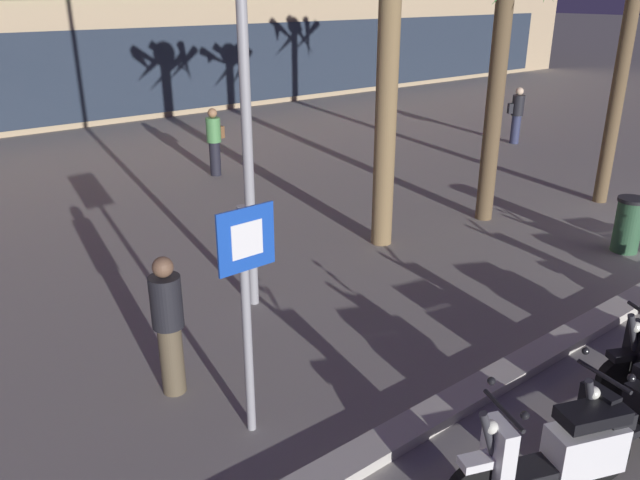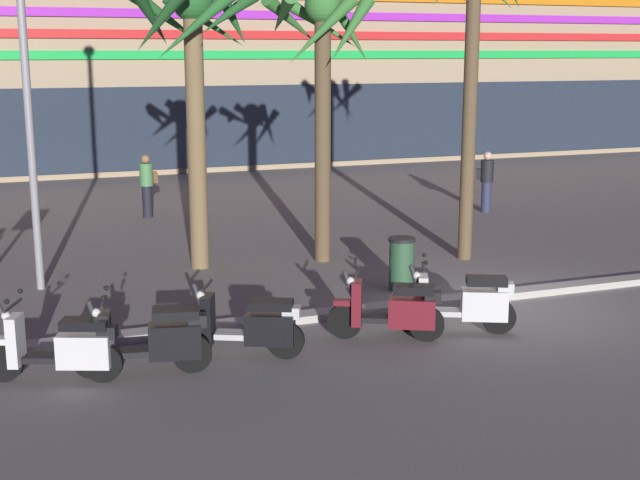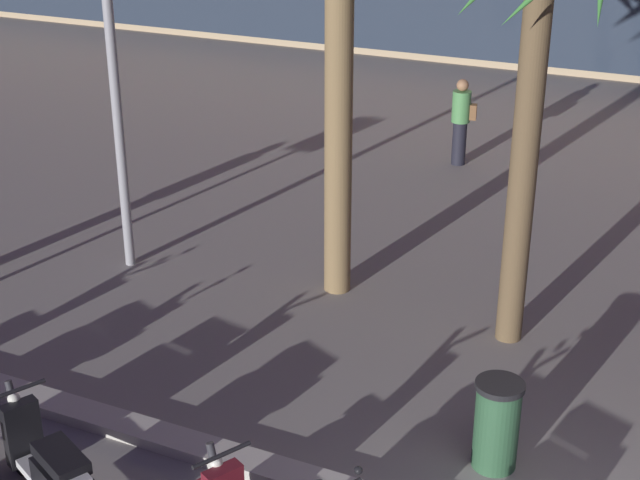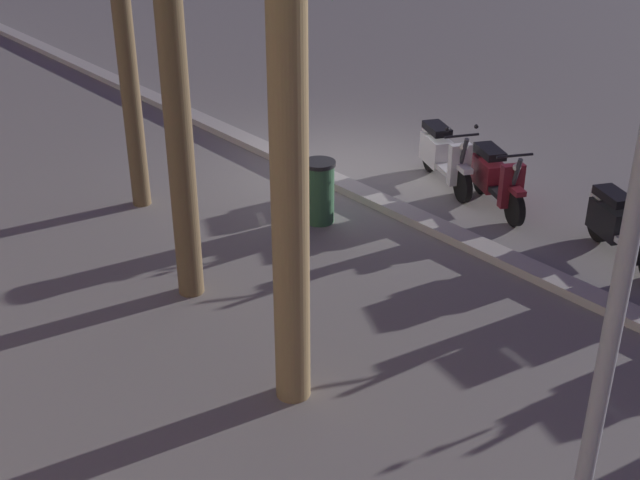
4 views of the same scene
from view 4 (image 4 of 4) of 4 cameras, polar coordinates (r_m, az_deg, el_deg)
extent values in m
plane|color=gray|center=(14.06, 1.68, 4.79)|extent=(200.00, 200.00, 0.00)
cube|color=#BCB7AD|center=(13.74, 0.13, 4.52)|extent=(60.00, 0.36, 0.12)
cylinder|color=black|center=(12.24, 18.78, 1.08)|extent=(0.51, 0.31, 0.52)
cube|color=silver|center=(11.72, 20.54, -0.08)|extent=(0.66, 0.51, 0.08)
cube|color=black|center=(12.01, 19.44, 1.33)|extent=(0.75, 0.58, 0.43)
cube|color=black|center=(11.89, 19.64, 2.88)|extent=(0.67, 0.53, 0.12)
cube|color=silver|center=(12.14, 18.87, 2.98)|extent=(0.30, 0.28, 0.16)
cylinder|color=black|center=(12.37, 13.30, 2.11)|extent=(0.51, 0.32, 0.52)
cylinder|color=black|center=(13.36, 11.11, 4.25)|extent=(0.51, 0.32, 0.52)
cube|color=black|center=(12.80, 12.28, 3.38)|extent=(0.66, 0.52, 0.08)
cube|color=maroon|center=(13.11, 11.56, 4.56)|extent=(0.75, 0.59, 0.44)
cube|color=black|center=(13.00, 11.66, 6.01)|extent=(0.67, 0.54, 0.12)
cube|color=maroon|center=(12.40, 13.09, 3.67)|extent=(0.28, 0.37, 0.66)
cube|color=maroon|center=(12.25, 13.45, 3.34)|extent=(0.36, 0.29, 0.08)
cylinder|color=#333338|center=(12.28, 13.32, 4.17)|extent=(0.28, 0.19, 0.69)
cylinder|color=black|center=(12.23, 13.32, 5.69)|extent=(0.29, 0.52, 0.04)
sphere|color=white|center=(12.19, 13.45, 4.91)|extent=(0.12, 0.12, 0.12)
cube|color=black|center=(13.28, 11.14, 6.04)|extent=(0.30, 0.29, 0.16)
cylinder|color=black|center=(13.00, 9.84, 3.70)|extent=(0.51, 0.31, 0.52)
cylinder|color=black|center=(14.11, 7.64, 5.76)|extent=(0.51, 0.31, 0.52)
cube|color=silver|center=(13.48, 8.80, 4.93)|extent=(0.66, 0.50, 0.08)
cube|color=white|center=(13.85, 8.03, 6.17)|extent=(0.75, 0.57, 0.46)
cube|color=black|center=(13.75, 8.10, 7.63)|extent=(0.67, 0.52, 0.12)
cube|color=white|center=(13.04, 9.62, 5.17)|extent=(0.27, 0.37, 0.66)
cube|color=white|center=(12.89, 9.94, 4.88)|extent=(0.36, 0.28, 0.08)
cylinder|color=#333338|center=(12.92, 9.81, 5.66)|extent=(0.29, 0.18, 0.69)
cylinder|color=black|center=(12.87, 9.78, 7.11)|extent=(0.27, 0.53, 0.04)
sphere|color=white|center=(12.83, 9.91, 6.38)|extent=(0.12, 0.12, 0.12)
cube|color=silver|center=(14.02, 7.63, 7.62)|extent=(0.30, 0.28, 0.16)
sphere|color=black|center=(12.95, 10.76, 7.72)|extent=(0.07, 0.07, 0.07)
sphere|color=black|center=(12.75, 8.79, 7.57)|extent=(0.07, 0.07, 0.07)
cylinder|color=olive|center=(7.45, -2.14, 5.18)|extent=(0.36, 0.36, 5.10)
cylinder|color=brown|center=(12.22, -13.60, 15.61)|extent=(0.28, 0.28, 6.10)
cylinder|color=brown|center=(9.56, -9.92, 9.56)|extent=(0.32, 0.32, 5.03)
cylinder|color=#2D5638|center=(12.08, -0.05, 3.25)|extent=(0.44, 0.44, 0.90)
cylinder|color=black|center=(11.89, -0.05, 5.32)|extent=(0.48, 0.48, 0.06)
camera|label=1|loc=(11.94, 59.63, 8.56)|focal=35.65mm
camera|label=2|loc=(20.64, 46.75, 15.87)|focal=48.48mm
camera|label=3|loc=(17.97, 17.40, 27.64)|focal=53.20mm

